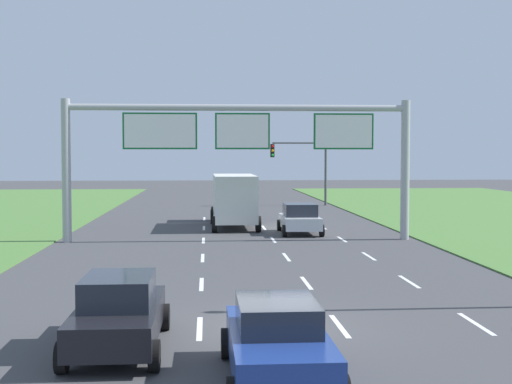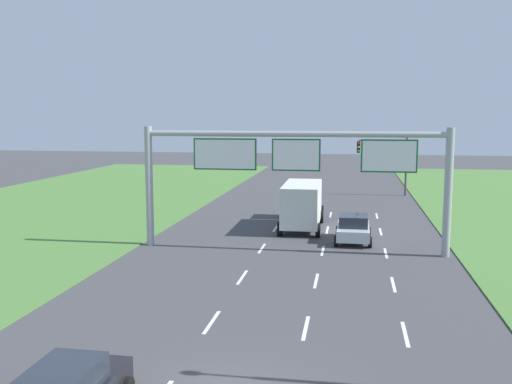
{
  "view_description": "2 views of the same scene",
  "coord_description": "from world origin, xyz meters",
  "px_view_note": "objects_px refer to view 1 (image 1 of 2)",
  "views": [
    {
      "loc": [
        -1.55,
        -17.45,
        4.3
      ],
      "look_at": [
        0.76,
        16.16,
        2.51
      ],
      "focal_mm": 50.0,
      "sensor_mm": 36.0,
      "label": 1
    },
    {
      "loc": [
        3.25,
        -13.79,
        7.64
      ],
      "look_at": [
        -2.21,
        18.66,
        3.19
      ],
      "focal_mm": 40.0,
      "sensor_mm": 36.0,
      "label": 2
    }
  ],
  "objects_px": {
    "car_near_red": "(277,341)",
    "car_lead_silver": "(300,218)",
    "box_truck": "(233,198)",
    "car_mid_lane": "(119,313)",
    "sign_gantry": "(240,141)",
    "traffic_light_mast": "(303,159)"
  },
  "relations": [
    {
      "from": "car_near_red",
      "to": "sign_gantry",
      "type": "relative_size",
      "value": 0.26
    },
    {
      "from": "sign_gantry",
      "to": "traffic_light_mast",
      "type": "distance_m",
      "value": 24.86
    },
    {
      "from": "box_truck",
      "to": "sign_gantry",
      "type": "height_order",
      "value": "sign_gantry"
    },
    {
      "from": "box_truck",
      "to": "sign_gantry",
      "type": "bearing_deg",
      "value": -90.07
    },
    {
      "from": "car_near_red",
      "to": "car_lead_silver",
      "type": "xyz_separation_m",
      "value": [
        3.68,
        24.93,
        0.05
      ]
    },
    {
      "from": "car_mid_lane",
      "to": "box_truck",
      "type": "bearing_deg",
      "value": 82.71
    },
    {
      "from": "sign_gantry",
      "to": "car_mid_lane",
      "type": "bearing_deg",
      "value": -100.38
    },
    {
      "from": "car_lead_silver",
      "to": "traffic_light_mast",
      "type": "relative_size",
      "value": 0.73
    },
    {
      "from": "car_near_red",
      "to": "car_mid_lane",
      "type": "bearing_deg",
      "value": 142.36
    },
    {
      "from": "traffic_light_mast",
      "to": "car_mid_lane",
      "type": "bearing_deg",
      "value": -102.87
    },
    {
      "from": "traffic_light_mast",
      "to": "box_truck",
      "type": "bearing_deg",
      "value": -110.93
    },
    {
      "from": "car_lead_silver",
      "to": "sign_gantry",
      "type": "xyz_separation_m",
      "value": [
        -3.37,
        -2.9,
        4.11
      ]
    },
    {
      "from": "car_near_red",
      "to": "car_lead_silver",
      "type": "bearing_deg",
      "value": 81.22
    },
    {
      "from": "box_truck",
      "to": "traffic_light_mast",
      "type": "bearing_deg",
      "value": 68.46
    },
    {
      "from": "car_near_red",
      "to": "car_lead_silver",
      "type": "relative_size",
      "value": 1.08
    },
    {
      "from": "box_truck",
      "to": "car_mid_lane",
      "type": "bearing_deg",
      "value": -98.1
    },
    {
      "from": "sign_gantry",
      "to": "traffic_light_mast",
      "type": "height_order",
      "value": "sign_gantry"
    },
    {
      "from": "sign_gantry",
      "to": "box_truck",
      "type": "bearing_deg",
      "value": 90.54
    },
    {
      "from": "sign_gantry",
      "to": "traffic_light_mast",
      "type": "relative_size",
      "value": 3.08
    },
    {
      "from": "car_lead_silver",
      "to": "car_near_red",
      "type": "bearing_deg",
      "value": -97.99
    },
    {
      "from": "car_near_red",
      "to": "traffic_light_mast",
      "type": "distance_m",
      "value": 46.63
    },
    {
      "from": "car_lead_silver",
      "to": "car_mid_lane",
      "type": "bearing_deg",
      "value": -106.77
    }
  ]
}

